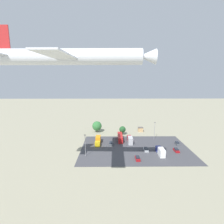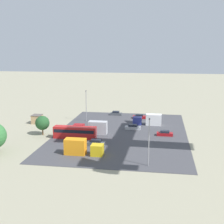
{
  "view_description": "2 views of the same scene",
  "coord_description": "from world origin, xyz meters",
  "views": [
    {
      "loc": [
        12.19,
        91.77,
        34.5
      ],
      "look_at": [
        11.62,
        27.04,
        21.76
      ],
      "focal_mm": 28.0,
      "sensor_mm": 36.0,
      "label": 1
    },
    {
      "loc": [
        83.95,
        21.01,
        24.14
      ],
      "look_at": [
        2.88,
        8.22,
        6.69
      ],
      "focal_mm": 50.0,
      "sensor_mm": 36.0,
      "label": 2
    }
  ],
  "objects": [
    {
      "name": "shed_building",
      "position": [
        -7.39,
        -17.5,
        1.38
      ],
      "size": [
        3.33,
        3.08,
        2.75
      ],
      "color": "tan",
      "rests_on": "ground"
    },
    {
      "name": "light_pole_lot_edge",
      "position": [
        -12.7,
        -2.72,
        5.52
      ],
      "size": [
        0.9,
        0.28,
        10.0
      ],
      "color": "gray",
      "rests_on": "ground"
    },
    {
      "name": "parked_car_0",
      "position": [
        11.98,
        5.69,
        0.72
      ],
      "size": [
        1.89,
        4.4,
        1.55
      ],
      "color": "#4C5156",
      "rests_on": "ground"
    },
    {
      "name": "tree_near_shed",
      "position": [
        4.85,
        -10.87,
        3.39
      ],
      "size": [
        3.92,
        3.92,
        5.36
      ],
      "color": "brown",
      "rests_on": "ground"
    },
    {
      "name": "parked_truck_1",
      "position": [
        -10.59,
        17.72,
        1.65
      ],
      "size": [
        2.35,
        8.79,
        3.42
      ],
      "rotation": [
        0.0,
        0.0,
        3.14
      ],
      "color": "navy",
      "rests_on": "ground"
    },
    {
      "name": "bus",
      "position": [
        6.81,
        -1.15,
        1.78
      ],
      "size": [
        2.48,
        11.31,
        3.16
      ],
      "color": "red",
      "rests_on": "ground"
    },
    {
      "name": "parked_car_1",
      "position": [
        -4.76,
        13.2,
        0.68
      ],
      "size": [
        1.85,
        4.53,
        1.44
      ],
      "color": "#ADB2B7",
      "rests_on": "ground"
    },
    {
      "name": "parked_truck_2",
      "position": [
        1.7,
        2.5,
        1.71
      ],
      "size": [
        2.33,
        9.44,
        3.57
      ],
      "rotation": [
        0.0,
        0.0,
        3.14
      ],
      "color": "maroon",
      "rests_on": "ground"
    },
    {
      "name": "tree_apron_mid",
      "position": [
        20.86,
        -16.32,
        4.12
      ],
      "size": [
        6.01,
        6.01,
        7.13
      ],
      "color": "brown",
      "rests_on": "ground"
    },
    {
      "name": "parked_car_4",
      "position": [
        0.62,
        22.48,
        0.67
      ],
      "size": [
        1.81,
        4.36,
        1.42
      ],
      "rotation": [
        0.0,
        0.0,
        3.14
      ],
      "color": "maroon",
      "rests_on": "ground"
    },
    {
      "name": "parked_car_2",
      "position": [
        -19.11,
        14.16,
        0.68
      ],
      "size": [
        1.86,
        4.4,
        1.44
      ],
      "rotation": [
        0.0,
        0.0,
        3.14
      ],
      "color": "maroon",
      "rests_on": "ground"
    },
    {
      "name": "parked_car_3",
      "position": [
        -22.78,
        5.59,
        0.69
      ],
      "size": [
        1.72,
        4.16,
        1.47
      ],
      "color": "#4C5156",
      "rests_on": "ground"
    },
    {
      "name": "parking_lot_surface",
      "position": [
        0.0,
        10.48,
        0.04
      ],
      "size": [
        53.16,
        36.08,
        0.08
      ],
      "color": "#424247",
      "rests_on": "ground"
    },
    {
      "name": "light_pole_lot_centre",
      "position": [
        23.34,
        18.97,
        5.5
      ],
      "size": [
        0.9,
        0.28,
        9.97
      ],
      "color": "gray",
      "rests_on": "ground"
    },
    {
      "name": "airplane",
      "position": [
        21.68,
        43.64,
        39.93
      ],
      "size": [
        42.5,
        35.05,
        10.06
      ],
      "rotation": [
        0.0,
        0.0,
        1.55
      ],
      "color": "silver"
    },
    {
      "name": "ground_plane",
      "position": [
        0.0,
        0.0,
        0.0
      ],
      "size": [
        400.0,
        400.0,
        0.0
      ],
      "primitive_type": "plane",
      "color": "gray"
    },
    {
      "name": "parked_truck_0",
      "position": [
        18.86,
        3.77,
        1.71
      ],
      "size": [
        2.5,
        8.75,
        3.57
      ],
      "color": "gold",
      "rests_on": "ground"
    }
  ]
}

